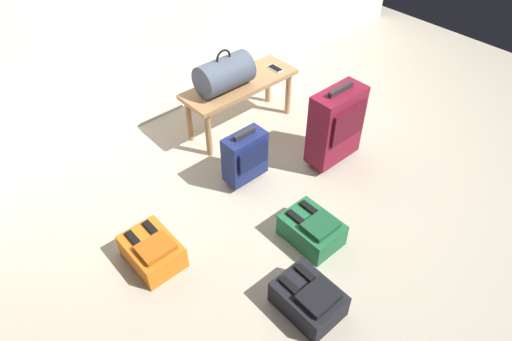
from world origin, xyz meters
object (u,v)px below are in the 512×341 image
(cell_phone, at_px, (275,68))
(backpack_green, at_px, (312,229))
(bench, at_px, (240,89))
(suitcase_upright_burgundy, at_px, (336,125))
(duffel_bag_slate, at_px, (224,74))
(backpack_dark, at_px, (309,299))
(backpack_orange, at_px, (152,251))
(suitcase_small_navy, at_px, (245,156))

(cell_phone, height_order, backpack_green, cell_phone)
(bench, height_order, suitcase_upright_burgundy, suitcase_upright_burgundy)
(bench, relative_size, cell_phone, 6.94)
(backpack_green, bearing_deg, duffel_bag_slate, 76.13)
(duffel_bag_slate, distance_m, backpack_green, 1.40)
(bench, bearing_deg, backpack_dark, -117.97)
(bench, height_order, backpack_dark, bench)
(backpack_orange, bearing_deg, suitcase_upright_burgundy, -3.56)
(suitcase_upright_burgundy, bearing_deg, bench, 106.08)
(duffel_bag_slate, xyz_separation_m, backpack_dark, (-0.71, -1.62, -0.48))
(backpack_orange, distance_m, backpack_green, 1.03)
(cell_phone, xyz_separation_m, backpack_green, (-0.83, -1.24, -0.35))
(cell_phone, xyz_separation_m, backpack_orange, (-1.71, -0.70, -0.35))
(bench, xyz_separation_m, backpack_orange, (-1.35, -0.74, -0.27))
(suitcase_upright_burgundy, bearing_deg, backpack_dark, -144.48)
(suitcase_upright_burgundy, xyz_separation_m, suitcase_small_navy, (-0.66, 0.28, -0.11))
(bench, xyz_separation_m, duffel_bag_slate, (-0.15, -0.00, 0.20))
(suitcase_small_navy, bearing_deg, backpack_dark, -112.33)
(bench, distance_m, backpack_dark, 1.86)
(suitcase_upright_burgundy, distance_m, backpack_orange, 1.61)
(cell_phone, relative_size, suitcase_upright_burgundy, 0.21)
(suitcase_upright_burgundy, xyz_separation_m, backpack_green, (-0.71, -0.45, -0.25))
(backpack_green, bearing_deg, cell_phone, 56.27)
(suitcase_small_navy, relative_size, backpack_orange, 1.21)
(suitcase_upright_burgundy, height_order, backpack_green, suitcase_upright_burgundy)
(duffel_bag_slate, height_order, backpack_dark, duffel_bag_slate)
(suitcase_upright_burgundy, bearing_deg, backpack_orange, 176.44)
(duffel_bag_slate, bearing_deg, cell_phone, -4.23)
(cell_phone, distance_m, suitcase_upright_burgundy, 0.81)
(bench, xyz_separation_m, suitcase_upright_burgundy, (0.24, -0.83, -0.02))
(cell_phone, xyz_separation_m, backpack_dark, (-1.22, -1.58, -0.35))
(cell_phone, height_order, backpack_orange, cell_phone)
(suitcase_upright_burgundy, xyz_separation_m, backpack_dark, (-1.10, -0.79, -0.25))
(duffel_bag_slate, height_order, backpack_orange, duffel_bag_slate)
(backpack_green, bearing_deg, backpack_orange, 148.18)
(suitcase_small_navy, bearing_deg, backpack_green, -93.59)
(duffel_bag_slate, bearing_deg, suitcase_small_navy, -115.88)
(bench, distance_m, backpack_orange, 1.56)
(cell_phone, relative_size, backpack_green, 0.38)
(cell_phone, relative_size, backpack_dark, 0.38)
(bench, xyz_separation_m, backpack_green, (-0.47, -1.28, -0.27))
(suitcase_upright_burgundy, relative_size, backpack_green, 1.78)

